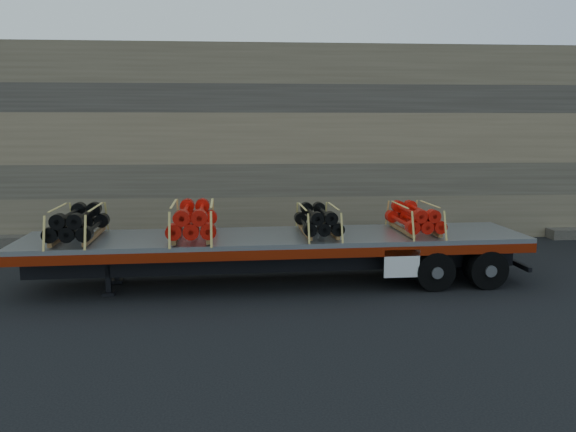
# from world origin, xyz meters

# --- Properties ---
(ground) EXTENTS (120.00, 120.00, 0.00)m
(ground) POSITION_xyz_m (0.00, 0.00, 0.00)
(ground) COLOR black
(ground) RESTS_ON ground
(rock_wall) EXTENTS (44.00, 3.00, 7.00)m
(rock_wall) POSITION_xyz_m (0.00, 6.50, 3.50)
(rock_wall) COLOR #7A6B54
(rock_wall) RESTS_ON ground
(trailer) EXTENTS (13.20, 3.10, 1.31)m
(trailer) POSITION_xyz_m (0.98, -0.57, 0.65)
(trailer) COLOR #9D9FA4
(trailer) RESTS_ON ground
(bundle_front) EXTENTS (1.22, 2.29, 0.79)m
(bundle_front) POSITION_xyz_m (-4.04, -0.79, 1.71)
(bundle_front) COLOR black
(bundle_front) RESTS_ON trailer
(bundle_midfront) EXTENTS (1.29, 2.42, 0.84)m
(bundle_midfront) POSITION_xyz_m (-1.17, -0.66, 1.73)
(bundle_midfront) COLOR red
(bundle_midfront) RESTS_ON trailer
(bundle_midrear) EXTENTS (1.10, 2.06, 0.72)m
(bundle_midrear) POSITION_xyz_m (2.08, -0.52, 1.67)
(bundle_midrear) COLOR black
(bundle_midrear) RESTS_ON trailer
(bundle_rear) EXTENTS (1.11, 2.09, 0.73)m
(bundle_rear) POSITION_xyz_m (4.71, -0.40, 1.67)
(bundle_rear) COLOR red
(bundle_rear) RESTS_ON trailer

